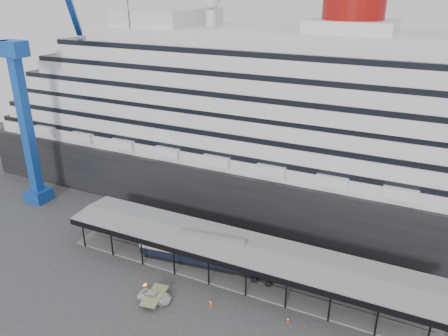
# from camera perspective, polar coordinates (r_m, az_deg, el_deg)

# --- Properties ---
(ground) EXTENTS (200.00, 200.00, 0.00)m
(ground) POSITION_cam_1_polar(r_m,az_deg,el_deg) (63.81, 0.01, -16.10)
(ground) COLOR #38383A
(ground) RESTS_ON ground
(cruise_ship) EXTENTS (130.00, 30.00, 43.90)m
(cruise_ship) POSITION_cam_1_polar(r_m,az_deg,el_deg) (82.66, 9.73, 7.21)
(cruise_ship) COLOR black
(cruise_ship) RESTS_ON ground
(platform_canopy) EXTENTS (56.00, 9.18, 5.30)m
(platform_canopy) POSITION_cam_1_polar(r_m,az_deg,el_deg) (66.04, 1.92, -12.04)
(platform_canopy) COLOR slate
(platform_canopy) RESTS_ON ground
(crane_blue) EXTENTS (22.63, 19.19, 47.60)m
(crane_blue) POSITION_cam_1_polar(r_m,az_deg,el_deg) (88.93, -24.18, 7.71)
(crane_blue) COLOR #174AAD
(crane_blue) RESTS_ON ground
(port_truck) EXTENTS (4.89, 2.76, 1.29)m
(port_truck) POSITION_cam_1_polar(r_m,az_deg,el_deg) (63.05, -9.02, -16.25)
(port_truck) COLOR silver
(port_truck) RESTS_ON ground
(pullman_carriage) EXTENTS (23.62, 6.02, 23.00)m
(pullman_carriage) POSITION_cam_1_polar(r_m,az_deg,el_deg) (67.32, -1.46, -10.85)
(pullman_carriage) COLOR black
(pullman_carriage) RESTS_ON ground
(traffic_cone_left) EXTENTS (0.39, 0.39, 0.68)m
(traffic_cone_left) POSITION_cam_1_polar(r_m,az_deg,el_deg) (61.92, -1.84, -17.12)
(traffic_cone_left) COLOR red
(traffic_cone_left) RESTS_ON ground
(traffic_cone_mid) EXTENTS (0.44, 0.44, 0.67)m
(traffic_cone_mid) POSITION_cam_1_polar(r_m,az_deg,el_deg) (61.77, -1.66, -17.25)
(traffic_cone_mid) COLOR #CE4A0B
(traffic_cone_mid) RESTS_ON ground
(traffic_cone_right) EXTENTS (0.36, 0.36, 0.68)m
(traffic_cone_right) POSITION_cam_1_polar(r_m,az_deg,el_deg) (59.93, 8.36, -19.01)
(traffic_cone_right) COLOR red
(traffic_cone_right) RESTS_ON ground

